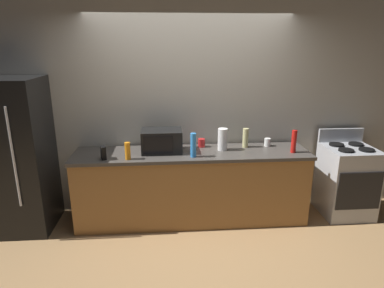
{
  "coord_description": "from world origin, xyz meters",
  "views": [
    {
      "loc": [
        -0.31,
        -3.43,
        2.15
      ],
      "look_at": [
        0.0,
        0.4,
        1.0
      ],
      "focal_mm": 31.35,
      "sensor_mm": 36.0,
      "label": 1
    }
  ],
  "objects_px": {
    "bottle_spray_cleaner": "(193,145)",
    "bottle_hot_sauce": "(294,141)",
    "microwave": "(162,141)",
    "paper_towel_roll": "(223,139)",
    "refrigerator": "(16,156)",
    "cordless_phone": "(103,153)",
    "stove_range": "(346,180)",
    "mug_white": "(267,142)",
    "bottle_vinegar": "(245,138)",
    "bottle_dish_soap": "(128,151)",
    "mug_red": "(201,143)"
  },
  "relations": [
    {
      "from": "refrigerator",
      "to": "stove_range",
      "type": "relative_size",
      "value": 1.67
    },
    {
      "from": "mug_white",
      "to": "bottle_hot_sauce",
      "type": "bearing_deg",
      "value": -50.08
    },
    {
      "from": "cordless_phone",
      "to": "mug_red",
      "type": "height_order",
      "value": "cordless_phone"
    },
    {
      "from": "refrigerator",
      "to": "microwave",
      "type": "distance_m",
      "value": 1.7
    },
    {
      "from": "refrigerator",
      "to": "cordless_phone",
      "type": "distance_m",
      "value": 1.05
    },
    {
      "from": "paper_towel_roll",
      "to": "bottle_vinegar",
      "type": "distance_m",
      "value": 0.32
    },
    {
      "from": "bottle_hot_sauce",
      "to": "cordless_phone",
      "type": "bearing_deg",
      "value": -178.36
    },
    {
      "from": "paper_towel_roll",
      "to": "mug_white",
      "type": "distance_m",
      "value": 0.61
    },
    {
      "from": "stove_range",
      "to": "bottle_spray_cleaner",
      "type": "relative_size",
      "value": 3.84
    },
    {
      "from": "bottle_hot_sauce",
      "to": "stove_range",
      "type": "bearing_deg",
      "value": 8.13
    },
    {
      "from": "paper_towel_roll",
      "to": "bottle_dish_soap",
      "type": "height_order",
      "value": "paper_towel_roll"
    },
    {
      "from": "mug_white",
      "to": "bottle_dish_soap",
      "type": "bearing_deg",
      "value": -167.76
    },
    {
      "from": "microwave",
      "to": "mug_white",
      "type": "height_order",
      "value": "microwave"
    },
    {
      "from": "microwave",
      "to": "bottle_hot_sauce",
      "type": "height_order",
      "value": "bottle_hot_sauce"
    },
    {
      "from": "refrigerator",
      "to": "mug_red",
      "type": "distance_m",
      "value": 2.19
    },
    {
      "from": "refrigerator",
      "to": "bottle_dish_soap",
      "type": "xyz_separation_m",
      "value": [
        1.31,
        -0.21,
        0.1
      ]
    },
    {
      "from": "bottle_spray_cleaner",
      "to": "mug_red",
      "type": "relative_size",
      "value": 2.71
    },
    {
      "from": "paper_towel_roll",
      "to": "mug_red",
      "type": "relative_size",
      "value": 2.6
    },
    {
      "from": "stove_range",
      "to": "bottle_vinegar",
      "type": "distance_m",
      "value": 1.44
    },
    {
      "from": "stove_range",
      "to": "bottle_hot_sauce",
      "type": "xyz_separation_m",
      "value": [
        -0.79,
        -0.11,
        0.58
      ]
    },
    {
      "from": "microwave",
      "to": "bottle_hot_sauce",
      "type": "distance_m",
      "value": 1.58
    },
    {
      "from": "refrigerator",
      "to": "microwave",
      "type": "relative_size",
      "value": 3.75
    },
    {
      "from": "paper_towel_roll",
      "to": "bottle_vinegar",
      "type": "bearing_deg",
      "value": 17.05
    },
    {
      "from": "mug_white",
      "to": "mug_red",
      "type": "bearing_deg",
      "value": 177.62
    },
    {
      "from": "bottle_vinegar",
      "to": "bottle_dish_soap",
      "type": "relative_size",
      "value": 1.22
    },
    {
      "from": "stove_range",
      "to": "cordless_phone",
      "type": "distance_m",
      "value": 3.07
    },
    {
      "from": "bottle_spray_cleaner",
      "to": "bottle_dish_soap",
      "type": "distance_m",
      "value": 0.75
    },
    {
      "from": "bottle_hot_sauce",
      "to": "bottle_dish_soap",
      "type": "xyz_separation_m",
      "value": [
        -1.95,
        -0.1,
        -0.04
      ]
    },
    {
      "from": "bottle_spray_cleaner",
      "to": "bottle_dish_soap",
      "type": "height_order",
      "value": "bottle_spray_cleaner"
    },
    {
      "from": "cordless_phone",
      "to": "mug_white",
      "type": "relative_size",
      "value": 1.47
    },
    {
      "from": "bottle_hot_sauce",
      "to": "mug_red",
      "type": "xyz_separation_m",
      "value": [
        -1.07,
        0.31,
        -0.08
      ]
    },
    {
      "from": "bottle_dish_soap",
      "to": "paper_towel_roll",
      "type": "bearing_deg",
      "value": 13.01
    },
    {
      "from": "bottle_hot_sauce",
      "to": "refrigerator",
      "type": "bearing_deg",
      "value": 178.01
    },
    {
      "from": "bottle_dish_soap",
      "to": "mug_white",
      "type": "distance_m",
      "value": 1.76
    },
    {
      "from": "bottle_dish_soap",
      "to": "mug_white",
      "type": "relative_size",
      "value": 1.94
    },
    {
      "from": "paper_towel_roll",
      "to": "mug_white",
      "type": "height_order",
      "value": "paper_towel_roll"
    },
    {
      "from": "mug_white",
      "to": "refrigerator",
      "type": "bearing_deg",
      "value": -176.89
    },
    {
      "from": "stove_range",
      "to": "mug_white",
      "type": "xyz_separation_m",
      "value": [
        -1.02,
        0.16,
        0.49
      ]
    },
    {
      "from": "microwave",
      "to": "paper_towel_roll",
      "type": "bearing_deg",
      "value": 0.17
    },
    {
      "from": "cordless_phone",
      "to": "bottle_vinegar",
      "type": "distance_m",
      "value": 1.73
    },
    {
      "from": "stove_range",
      "to": "paper_towel_roll",
      "type": "height_order",
      "value": "paper_towel_roll"
    },
    {
      "from": "bottle_vinegar",
      "to": "bottle_dish_soap",
      "type": "bearing_deg",
      "value": -166.11
    },
    {
      "from": "paper_towel_roll",
      "to": "bottle_hot_sauce",
      "type": "distance_m",
      "value": 0.85
    },
    {
      "from": "stove_range",
      "to": "bottle_hot_sauce",
      "type": "bearing_deg",
      "value": -171.87
    },
    {
      "from": "bottle_spray_cleaner",
      "to": "cordless_phone",
      "type": "bearing_deg",
      "value": 179.73
    },
    {
      "from": "bottle_spray_cleaner",
      "to": "bottle_hot_sauce",
      "type": "xyz_separation_m",
      "value": [
        1.21,
        0.07,
        -0.0
      ]
    },
    {
      "from": "microwave",
      "to": "mug_white",
      "type": "relative_size",
      "value": 4.7
    },
    {
      "from": "cordless_phone",
      "to": "mug_red",
      "type": "distance_m",
      "value": 1.21
    },
    {
      "from": "cordless_phone",
      "to": "bottle_spray_cleaner",
      "type": "xyz_separation_m",
      "value": [
        1.02,
        -0.0,
        0.07
      ]
    },
    {
      "from": "paper_towel_roll",
      "to": "bottle_dish_soap",
      "type": "bearing_deg",
      "value": -166.99
    }
  ]
}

